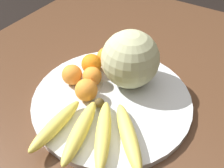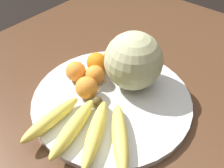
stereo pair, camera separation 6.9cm
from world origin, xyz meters
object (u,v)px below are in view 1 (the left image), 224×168
at_px(fruit_bowl, 112,99).
at_px(kitchen_table, 114,122).
at_px(orange_front_right, 72,75).
at_px(produce_tag, 96,89).
at_px(banana_bunch, 93,131).
at_px(orange_front_left, 92,76).
at_px(orange_back_right, 86,90).
at_px(melon, 131,60).
at_px(orange_back_left, 91,64).
at_px(orange_mid_center, 106,57).

bearing_deg(fruit_bowl, kitchen_table, -98.00).
bearing_deg(orange_front_right, produce_tag, -80.27).
distance_m(kitchen_table, banana_bunch, 0.18).
xyz_separation_m(orange_front_left, orange_back_right, (-0.06, -0.02, 0.00)).
relative_size(kitchen_table, banana_bunch, 5.37).
bearing_deg(orange_front_left, melon, -52.60).
relative_size(melon, orange_back_left, 2.65).
bearing_deg(kitchen_table, orange_back_right, 121.76).
bearing_deg(melon, orange_front_left, 127.40).
bearing_deg(kitchen_table, banana_bunch, -169.04).
bearing_deg(orange_back_right, produce_tag, -2.38).
height_order(orange_mid_center, orange_back_right, orange_back_right).
relative_size(fruit_bowl, orange_front_left, 7.83).
distance_m(melon, orange_front_right, 0.18).
distance_m(orange_mid_center, produce_tag, 0.12).
distance_m(banana_bunch, orange_front_right, 0.21).
height_order(kitchen_table, orange_mid_center, orange_mid_center).
height_order(orange_back_left, orange_back_right, same).
xyz_separation_m(orange_back_right, produce_tag, (0.04, -0.00, -0.03)).
bearing_deg(orange_back_right, melon, -28.16).
relative_size(orange_front_right, orange_back_right, 0.96).
xyz_separation_m(banana_bunch, produce_tag, (0.14, 0.09, -0.02)).
relative_size(melon, produce_tag, 2.02).
relative_size(banana_bunch, orange_back_right, 4.29).
height_order(kitchen_table, orange_front_left, orange_front_left).
bearing_deg(banana_bunch, orange_mid_center, -175.31).
height_order(kitchen_table, orange_back_right, orange_back_right).
relative_size(banana_bunch, orange_back_left, 4.32).
xyz_separation_m(melon, banana_bunch, (-0.22, -0.02, -0.06)).
bearing_deg(orange_front_right, orange_back_left, -15.42).
bearing_deg(orange_back_left, banana_bunch, -143.49).
relative_size(kitchen_table, orange_back_left, 23.18).
bearing_deg(kitchen_table, fruit_bowl, 82.00).
distance_m(kitchen_table, orange_back_left, 0.19).
xyz_separation_m(kitchen_table, orange_back_right, (-0.04, 0.06, 0.13)).
height_order(melon, orange_mid_center, melon).
bearing_deg(orange_mid_center, melon, -106.95).
bearing_deg(banana_bunch, orange_back_right, -158.83).
height_order(fruit_bowl, orange_front_right, orange_front_right).
height_order(kitchen_table, orange_back_left, orange_back_left).
height_order(fruit_bowl, orange_back_right, orange_back_right).
distance_m(melon, banana_bunch, 0.23).
distance_m(orange_front_left, orange_back_right, 0.06).
distance_m(kitchen_table, fruit_bowl, 0.09).
bearing_deg(melon, orange_back_right, 151.84).
bearing_deg(fruit_bowl, orange_front_left, 78.14).
relative_size(orange_front_left, produce_tag, 0.70).
height_order(orange_front_left, orange_back_right, orange_back_right).
distance_m(kitchen_table, melon, 0.20).
height_order(melon, orange_back_right, melon).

